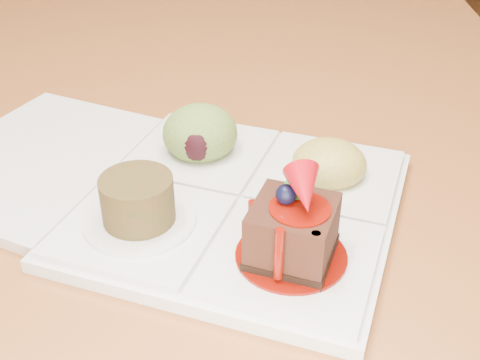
{
  "coord_description": "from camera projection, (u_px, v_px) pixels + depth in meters",
  "views": [
    {
      "loc": [
        0.15,
        -0.8,
        1.07
      ],
      "look_at": [
        0.12,
        -0.35,
        0.79
      ],
      "focal_mm": 45.0,
      "sensor_mm": 36.0,
      "label": 1
    }
  ],
  "objects": [
    {
      "name": "second_plate",
      "position": [
        60.0,
        165.0,
        0.61
      ],
      "size": [
        0.32,
        0.32,
        0.01
      ],
      "primitive_type": "cube",
      "rotation": [
        0.0,
        0.0,
        -0.39
      ],
      "color": "silver",
      "rests_on": "dining_table"
    },
    {
      "name": "sampler_plate",
      "position": [
        239.0,
        190.0,
        0.54
      ],
      "size": [
        0.34,
        0.34,
        0.11
      ],
      "rotation": [
        0.0,
        0.0,
        -0.29
      ],
      "color": "silver",
      "rests_on": "dining_table"
    },
    {
      "name": "dining_table",
      "position": [
        171.0,
        106.0,
        0.89
      ],
      "size": [
        1.0,
        1.8,
        0.75
      ],
      "color": "#965A26",
      "rests_on": "ground"
    }
  ]
}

